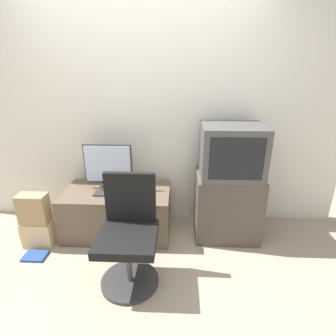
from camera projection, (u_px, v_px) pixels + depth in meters
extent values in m
plane|color=tan|center=(125.00, 302.00, 2.04)|extent=(12.00, 12.00, 0.00)
cube|color=silver|center=(143.00, 108.00, 2.80)|extent=(4.40, 0.05, 2.60)
cube|color=brown|center=(118.00, 212.00, 2.83)|extent=(1.11, 0.60, 0.50)
cube|color=#4C4238|center=(227.00, 205.00, 2.77)|extent=(0.65, 0.50, 0.69)
cylinder|color=#2D2D2D|center=(110.00, 187.00, 2.80)|extent=(0.22, 0.22, 0.02)
cylinder|color=#2D2D2D|center=(110.00, 184.00, 2.78)|extent=(0.10, 0.10, 0.07)
cube|color=#2D2D2D|center=(108.00, 164.00, 2.71)|extent=(0.50, 0.01, 0.41)
cube|color=silver|center=(108.00, 164.00, 2.70)|extent=(0.47, 0.02, 0.38)
cube|color=#2D2D2D|center=(110.00, 193.00, 2.67)|extent=(0.32, 0.12, 0.01)
ellipsoid|color=black|center=(132.00, 194.00, 2.63)|extent=(0.05, 0.04, 0.03)
cube|color=#474747|center=(232.00, 151.00, 2.56)|extent=(0.60, 0.51, 0.51)
cube|color=black|center=(237.00, 159.00, 2.32)|extent=(0.49, 0.01, 0.40)
cylinder|color=#333333|center=(130.00, 281.00, 2.22)|extent=(0.48, 0.48, 0.03)
cylinder|color=#4C4C51|center=(129.00, 261.00, 2.15)|extent=(0.05, 0.05, 0.38)
cube|color=black|center=(127.00, 238.00, 2.06)|extent=(0.47, 0.47, 0.07)
cube|color=black|center=(130.00, 197.00, 2.17)|extent=(0.42, 0.05, 0.44)
cube|color=#D1B27F|center=(39.00, 234.00, 2.65)|extent=(0.30, 0.16, 0.27)
cube|color=#A3845B|center=(34.00, 209.00, 2.55)|extent=(0.28, 0.15, 0.30)
cube|color=navy|center=(35.00, 256.00, 2.51)|extent=(0.21, 0.16, 0.02)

